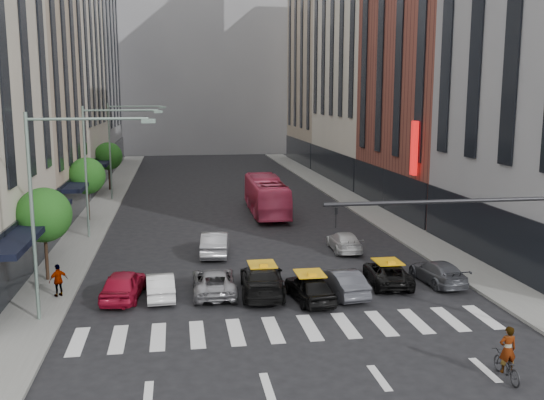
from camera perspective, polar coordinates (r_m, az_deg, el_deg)
name	(u,v)px	position (r m, az deg, el deg)	size (l,w,h in m)	color
ground	(303,342)	(25.12, 2.96, -13.22)	(160.00, 160.00, 0.00)	black
sidewalk_left	(99,211)	(53.91, -15.96, -1.03)	(3.00, 96.00, 0.15)	slate
sidewalk_right	(358,204)	(55.95, 8.11, -0.36)	(3.00, 96.00, 0.15)	slate
building_left_b	(16,67)	(52.08, -22.99, 11.41)	(8.00, 16.00, 24.00)	tan
building_left_c	(55,17)	(70.15, -19.73, 15.91)	(8.00, 20.00, 36.00)	beige
building_left_d	(83,58)	(88.59, -17.34, 12.68)	(8.00, 18.00, 30.00)	gray
building_right_b	(435,58)	(54.31, 15.10, 12.80)	(8.00, 18.00, 26.00)	brown
building_right_c	(367,5)	(72.73, 8.97, 17.69)	(8.00, 20.00, 40.00)	beige
building_right_d	(326,67)	(90.40, 5.07, 12.37)	(8.00, 18.00, 28.00)	tan
building_far	(202,48)	(108.03, -6.65, 14.03)	(30.00, 10.00, 36.00)	gray
tree_near	(44,215)	(33.89, -20.68, -1.34)	(2.88, 2.88, 4.95)	black
tree_mid	(87,176)	(49.48, -17.04, 2.18)	(2.88, 2.88, 4.95)	black
tree_far	(108,156)	(65.27, -15.14, 4.00)	(2.88, 2.88, 4.95)	black
streetlamp_near	(54,189)	(27.38, -19.83, 0.99)	(5.38, 0.25, 9.00)	gray
streetlamp_mid	(99,154)	(43.09, -15.95, 4.19)	(5.38, 0.25, 9.00)	gray
streetlamp_far	(120,138)	(58.96, -14.13, 5.66)	(5.38, 0.25, 9.00)	gray
traffic_signal	(500,233)	(25.56, 20.68, -2.91)	(10.10, 0.20, 6.00)	black
liberty_sign	(414,148)	(46.21, 13.25, 4.77)	(0.30, 0.70, 4.00)	red
car_red	(123,284)	(30.71, -13.81, -7.72)	(1.72, 4.27, 1.45)	maroon
car_white_front	(160,285)	(30.54, -10.48, -7.91)	(1.32, 3.78, 1.24)	silver
car_silver	(214,282)	(30.73, -5.47, -7.65)	(2.11, 4.57, 1.27)	gray
taxi_left	(262,279)	(30.52, -0.94, -7.48)	(2.13, 5.24, 1.52)	black
taxi_center	(310,288)	(29.58, 3.56, -8.22)	(1.61, 4.00, 1.36)	black
car_grey_mid	(341,282)	(30.60, 6.55, -7.67)	(1.42, 4.07, 1.34)	#404148
taxi_right	(387,273)	(32.64, 10.80, -6.78)	(2.01, 4.37, 1.21)	black
car_grey_curb	(438,272)	(33.42, 15.33, -6.56)	(1.71, 4.22, 1.22)	#44464D
car_row2_left	(215,243)	(37.99, -5.39, -4.06)	(1.60, 4.59, 1.51)	#9D9CA2
car_row2_right	(344,241)	(39.18, 6.80, -3.89)	(1.71, 4.20, 1.22)	silver
bus	(266,196)	(50.88, -0.55, 0.41)	(2.60, 11.10, 3.09)	#DD4168
motorcycle	(506,366)	(23.43, 21.20, -14.36)	(0.64, 1.84, 0.97)	black
rider	(509,330)	(22.94, 21.41, -11.31)	(0.62, 0.41, 1.69)	gray
pedestrian_far	(58,280)	(31.49, -19.46, -7.14)	(0.94, 0.39, 1.61)	gray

